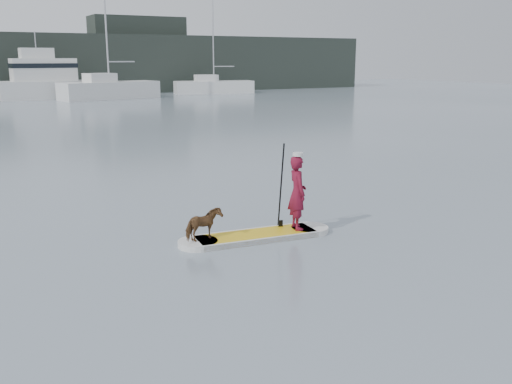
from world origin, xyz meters
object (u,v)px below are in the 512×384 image
sailboat_e (109,89)px  sailboat_f (213,86)px  paddleboard (256,236)px  paddler (297,193)px  motor_yacht_a (51,80)px  dog (204,225)px

sailboat_e → sailboat_f: sailboat_e is taller
paddleboard → sailboat_f: (19.62, 45.33, 0.76)m
paddler → motor_yacht_a: motor_yacht_a is taller
dog → sailboat_e: sailboat_e is taller
paddleboard → sailboat_e: sailboat_e is taller
sailboat_f → motor_yacht_a: bearing=-168.6°
motor_yacht_a → dog: bearing=-98.3°
paddler → sailboat_f: 49.12m
paddleboard → dog: (-1.11, 0.12, 0.38)m
sailboat_e → motor_yacht_a: size_ratio=1.27×
sailboat_e → sailboat_f: 12.13m
dog → paddler: bearing=-109.2°
paddleboard → sailboat_f: size_ratio=0.27×
paddler → sailboat_f: sailboat_f is taller
paddler → sailboat_e: bearing=4.1°
dog → motor_yacht_a: motor_yacht_a is taller
paddleboard → paddler: 1.26m
sailboat_e → paddler: bearing=-111.0°
sailboat_f → motor_yacht_a: (-16.20, -0.09, 0.85)m
sailboat_e → paddleboard: bearing=-112.2°
dog → motor_yacht_a: bearing=-18.6°
dog → motor_yacht_a: (4.54, 45.11, 1.23)m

